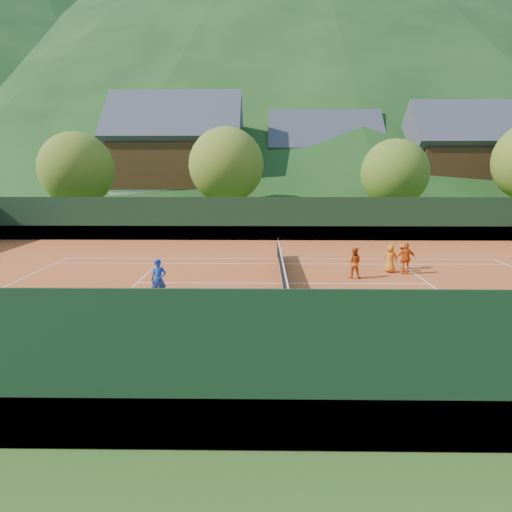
{
  "coord_description": "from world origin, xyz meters",
  "views": [
    {
      "loc": [
        -0.89,
        -19.4,
        5.03
      ],
      "look_at": [
        -1.17,
        0.0,
        1.24
      ],
      "focal_mm": 32.0,
      "sensor_mm": 36.0,
      "label": 1
    }
  ],
  "objects_px": {
    "chalet_right": "(460,165)",
    "chalet_left": "(177,161)",
    "tennis_net": "(283,272)",
    "student_a": "(354,263)",
    "coach": "(159,280)",
    "ball_hopper": "(82,298)",
    "chalet_mid": "(323,167)",
    "student_b": "(406,258)",
    "student_c": "(390,259)",
    "student_d": "(403,256)"
  },
  "relations": [
    {
      "from": "student_a",
      "to": "chalet_mid",
      "type": "xyz_separation_m",
      "value": [
        2.7,
        32.95,
        4.26
      ]
    },
    {
      "from": "coach",
      "to": "student_b",
      "type": "bearing_deg",
      "value": 17.87
    },
    {
      "from": "coach",
      "to": "chalet_mid",
      "type": "height_order",
      "value": "chalet_mid"
    },
    {
      "from": "student_b",
      "to": "student_c",
      "type": "bearing_deg",
      "value": -20.47
    },
    {
      "from": "student_a",
      "to": "student_b",
      "type": "relative_size",
      "value": 0.95
    },
    {
      "from": "coach",
      "to": "student_b",
      "type": "height_order",
      "value": "coach"
    },
    {
      "from": "student_a",
      "to": "ball_hopper",
      "type": "relative_size",
      "value": 1.43
    },
    {
      "from": "student_a",
      "to": "chalet_left",
      "type": "height_order",
      "value": "chalet_left"
    },
    {
      "from": "coach",
      "to": "student_d",
      "type": "bearing_deg",
      "value": 22.15
    },
    {
      "from": "student_c",
      "to": "chalet_mid",
      "type": "height_order",
      "value": "chalet_mid"
    },
    {
      "from": "coach",
      "to": "student_d",
      "type": "xyz_separation_m",
      "value": [
        10.93,
        5.6,
        -0.14
      ]
    },
    {
      "from": "coach",
      "to": "chalet_right",
      "type": "distance_m",
      "value": 41.26
    },
    {
      "from": "student_c",
      "to": "ball_hopper",
      "type": "distance_m",
      "value": 14.1
    },
    {
      "from": "tennis_net",
      "to": "ball_hopper",
      "type": "bearing_deg",
      "value": -144.72
    },
    {
      "from": "chalet_mid",
      "to": "chalet_left",
      "type": "bearing_deg",
      "value": -165.96
    },
    {
      "from": "ball_hopper",
      "to": "chalet_mid",
      "type": "bearing_deg",
      "value": 71.64
    },
    {
      "from": "student_d",
      "to": "chalet_left",
      "type": "height_order",
      "value": "chalet_left"
    },
    {
      "from": "chalet_mid",
      "to": "student_d",
      "type": "bearing_deg",
      "value": -89.82
    },
    {
      "from": "coach",
      "to": "student_a",
      "type": "relative_size",
      "value": 1.12
    },
    {
      "from": "student_b",
      "to": "chalet_left",
      "type": "height_order",
      "value": "chalet_left"
    },
    {
      "from": "tennis_net",
      "to": "student_a",
      "type": "bearing_deg",
      "value": 17.7
    },
    {
      "from": "student_d",
      "to": "chalet_right",
      "type": "bearing_deg",
      "value": -100.28
    },
    {
      "from": "chalet_mid",
      "to": "chalet_right",
      "type": "bearing_deg",
      "value": -15.95
    },
    {
      "from": "coach",
      "to": "ball_hopper",
      "type": "distance_m",
      "value": 3.05
    },
    {
      "from": "coach",
      "to": "student_b",
      "type": "relative_size",
      "value": 1.07
    },
    {
      "from": "ball_hopper",
      "to": "chalet_right",
      "type": "distance_m",
      "value": 44.28
    },
    {
      "from": "student_c",
      "to": "chalet_mid",
      "type": "xyz_separation_m",
      "value": [
        0.72,
        31.79,
        4.29
      ]
    },
    {
      "from": "student_b",
      "to": "chalet_mid",
      "type": "height_order",
      "value": "chalet_mid"
    },
    {
      "from": "student_b",
      "to": "chalet_left",
      "type": "bearing_deg",
      "value": -54.72
    },
    {
      "from": "student_d",
      "to": "chalet_mid",
      "type": "xyz_separation_m",
      "value": [
        -0.1,
        31.05,
        4.31
      ]
    },
    {
      "from": "chalet_right",
      "to": "coach",
      "type": "bearing_deg",
      "value": -127.26
    },
    {
      "from": "tennis_net",
      "to": "ball_hopper",
      "type": "relative_size",
      "value": 12.07
    },
    {
      "from": "tennis_net",
      "to": "chalet_mid",
      "type": "xyz_separation_m",
      "value": [
        6.0,
        34.0,
        4.47
      ]
    },
    {
      "from": "tennis_net",
      "to": "ball_hopper",
      "type": "height_order",
      "value": "tennis_net"
    },
    {
      "from": "student_b",
      "to": "ball_hopper",
      "type": "relative_size",
      "value": 1.5
    },
    {
      "from": "student_b",
      "to": "chalet_right",
      "type": "distance_m",
      "value": 31.75
    },
    {
      "from": "chalet_right",
      "to": "student_c",
      "type": "bearing_deg",
      "value": -117.91
    },
    {
      "from": "coach",
      "to": "tennis_net",
      "type": "height_order",
      "value": "coach"
    },
    {
      "from": "student_a",
      "to": "ball_hopper",
      "type": "distance_m",
      "value": 11.81
    },
    {
      "from": "student_b",
      "to": "chalet_right",
      "type": "relative_size",
      "value": 0.13
    },
    {
      "from": "student_a",
      "to": "chalet_mid",
      "type": "distance_m",
      "value": 33.33
    },
    {
      "from": "student_a",
      "to": "tennis_net",
      "type": "relative_size",
      "value": 0.12
    },
    {
      "from": "chalet_left",
      "to": "chalet_right",
      "type": "distance_m",
      "value": 30.0
    },
    {
      "from": "chalet_right",
      "to": "chalet_left",
      "type": "bearing_deg",
      "value": -180.0
    },
    {
      "from": "coach",
      "to": "chalet_right",
      "type": "xyz_separation_m",
      "value": [
        24.83,
        32.65,
        4.44
      ]
    },
    {
      "from": "tennis_net",
      "to": "chalet_mid",
      "type": "distance_m",
      "value": 34.81
    },
    {
      "from": "student_a",
      "to": "student_b",
      "type": "bearing_deg",
      "value": -148.16
    },
    {
      "from": "tennis_net",
      "to": "chalet_right",
      "type": "distance_m",
      "value": 36.37
    },
    {
      "from": "student_b",
      "to": "student_c",
      "type": "distance_m",
      "value": 0.73
    },
    {
      "from": "student_c",
      "to": "chalet_left",
      "type": "bearing_deg",
      "value": -43.82
    }
  ]
}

